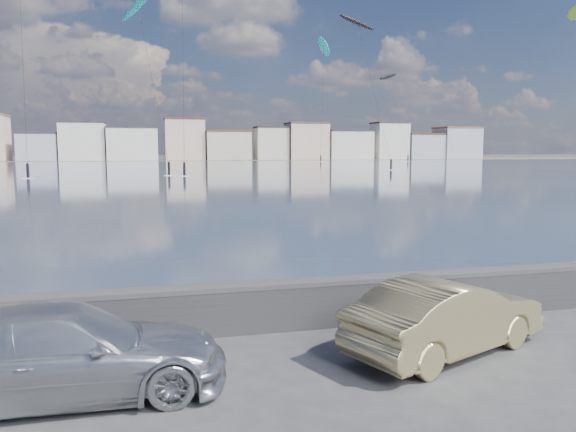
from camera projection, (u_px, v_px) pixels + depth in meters
The scene contains 12 objects.
ground at pixel (289, 386), 8.81m from camera, with size 700.00×700.00×0.00m, color #333335.
bay_water at pixel (158, 171), 96.88m from camera, with size 500.00×177.00×0.00m, color #313F57.
far_shore_strip at pixel (151, 160), 201.31m from camera, with size 500.00×60.00×0.00m, color #4C473D.
seawall at pixel (256, 304), 11.34m from camera, with size 400.00×0.36×1.08m.
far_buildings at pixel (155, 142), 187.44m from camera, with size 240.79×13.26×14.60m.
car_silver at pixel (66, 352), 8.36m from camera, with size 1.94×4.77×1.38m, color silver.
car_champagne at pixel (447, 316), 10.20m from camera, with size 1.44×4.13×1.36m, color tan.
kitesurfer_2 at pixel (576, 14), 98.76m from camera, with size 8.60×13.76×28.54m.
kitesurfer_3 at pixel (388, 77), 175.39m from camera, with size 9.82×16.83×28.44m.
kitesurfer_4 at pixel (324, 48), 170.30m from camera, with size 8.10×13.58×37.40m.
kitesurfer_6 at pixel (358, 24), 106.86m from camera, with size 9.58×14.97×29.31m.
kitesurfer_7 at pixel (138, 7), 84.88m from camera, with size 7.59×14.95×28.09m.
Camera 1 is at (-2.09, -8.17, 3.70)m, focal length 35.00 mm.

